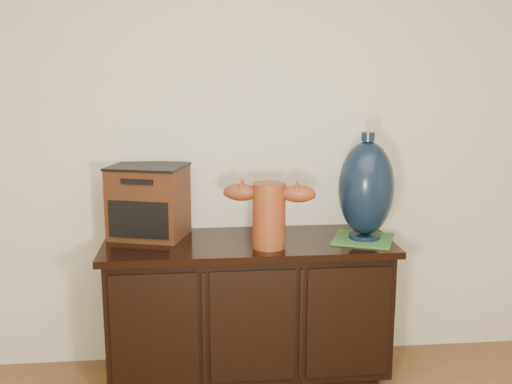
{
  "coord_description": "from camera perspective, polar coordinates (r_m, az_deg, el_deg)",
  "views": [
    {
      "loc": [
        -0.25,
        -0.69,
        1.61
      ],
      "look_at": [
        0.04,
        2.18,
        1.02
      ],
      "focal_mm": 42.0,
      "sensor_mm": 36.0,
      "label": 1
    }
  ],
  "objects": [
    {
      "name": "terracotta_vessel",
      "position": [
        2.89,
        1.25,
        -1.86
      ],
      "size": [
        0.45,
        0.2,
        0.32
      ],
      "rotation": [
        0.0,
        0.0,
        -0.24
      ],
      "color": "brown",
      "rests_on": "sideboard"
    },
    {
      "name": "sideboard",
      "position": [
        3.17,
        -0.73,
        -11.06
      ],
      "size": [
        1.46,
        0.56,
        0.75
      ],
      "color": "black",
      "rests_on": "ground"
    },
    {
      "name": "lamp_base",
      "position": [
        3.05,
        10.44,
        0.31
      ],
      "size": [
        0.36,
        0.36,
        0.54
      ],
      "rotation": [
        0.0,
        0.0,
        -0.39
      ],
      "color": "black",
      "rests_on": "green_mat"
    },
    {
      "name": "green_mat",
      "position": [
        3.11,
        10.17,
        -4.42
      ],
      "size": [
        0.38,
        0.38,
        0.01
      ],
      "primitive_type": "cube",
      "rotation": [
        0.0,
        0.0,
        -0.39
      ],
      "color": "#30622C",
      "rests_on": "sideboard"
    },
    {
      "name": "tv_radio",
      "position": [
        3.13,
        -10.18,
        -0.88
      ],
      "size": [
        0.44,
        0.4,
        0.37
      ],
      "rotation": [
        0.0,
        0.0,
        -0.3
      ],
      "color": "#3B1D0E",
      "rests_on": "sideboard"
    },
    {
      "name": "room",
      "position": [
        0.79,
        13.65,
        -11.49
      ],
      "size": [
        5.0,
        5.0,
        5.0
      ],
      "color": "brown",
      "rests_on": "ground"
    },
    {
      "name": "spray_can",
      "position": [
        3.12,
        1.87,
        -2.52
      ],
      "size": [
        0.06,
        0.06,
        0.18
      ],
      "color": "#5E1B10",
      "rests_on": "sideboard"
    }
  ]
}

